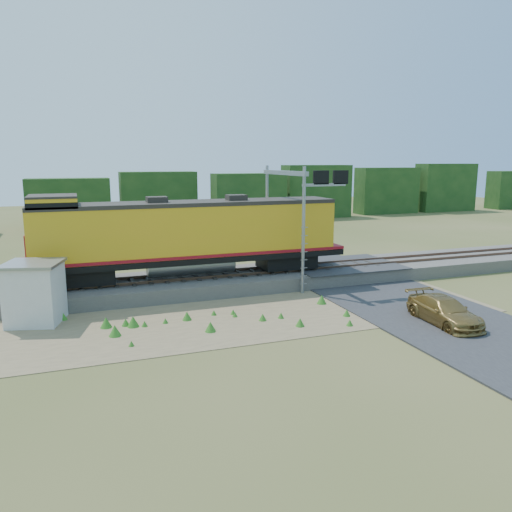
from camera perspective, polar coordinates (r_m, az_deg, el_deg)
name	(u,v)px	position (r m, az deg, el deg)	size (l,w,h in m)	color
ground	(278,314)	(24.74, 2.52, -6.69)	(140.00, 140.00, 0.00)	#475123
ballast	(240,280)	(30.06, -1.86, -2.73)	(70.00, 5.00, 0.80)	slate
rails	(240,272)	(29.95, -1.87, -1.83)	(70.00, 1.54, 0.16)	brown
dirt_shoulder	(236,316)	(24.52, -2.28, -6.81)	(26.00, 8.00, 0.03)	#8C7754
road	(390,296)	(28.63, 15.03, -4.44)	(7.00, 66.00, 0.86)	#38383A
tree_line_north	(155,198)	(60.61, -11.43, 6.49)	(130.00, 3.00, 6.50)	#163814
weed_clumps	(208,322)	(23.77, -5.46, -7.47)	(15.00, 6.20, 0.56)	#347722
locomotive	(186,235)	(28.68, -8.02, 2.42)	(18.40, 2.81, 4.75)	black
shed	(35,293)	(25.24, -23.96, -3.84)	(2.99, 2.99, 2.89)	silver
signal_gantry	(294,197)	(29.83, 4.37, 6.79)	(2.83, 6.20, 7.15)	gray
car	(444,311)	(24.74, 20.72, -5.90)	(1.74, 4.29, 1.24)	olive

